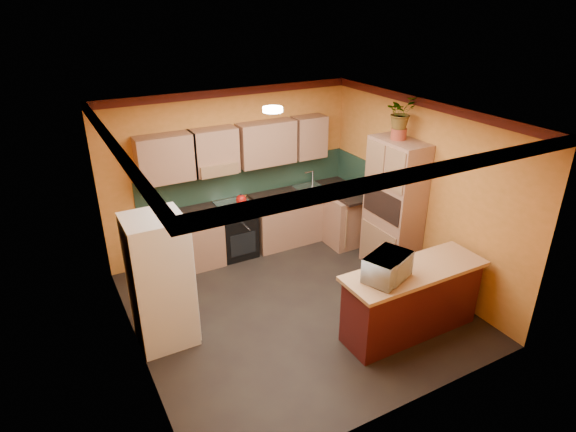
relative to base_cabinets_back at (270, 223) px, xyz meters
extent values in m
plane|color=black|center=(-0.52, -1.80, -0.44)|extent=(4.20, 4.20, 0.00)
cube|color=white|center=(-0.52, -1.80, 2.26)|extent=(4.20, 4.20, 0.04)
cube|color=orange|center=(-0.52, 0.30, 0.91)|extent=(4.20, 0.04, 2.70)
cube|color=orange|center=(-0.52, -3.90, 0.91)|extent=(4.20, 0.04, 2.70)
cube|color=orange|center=(-2.62, -1.80, 0.91)|extent=(0.04, 4.20, 2.70)
cube|color=orange|center=(1.58, -1.80, 0.91)|extent=(0.04, 4.20, 2.70)
cube|color=#1E382B|center=(-0.27, 0.29, 0.75)|extent=(3.70, 0.02, 0.53)
cube|color=#1E382B|center=(1.57, -0.40, 0.75)|extent=(0.02, 1.40, 0.53)
cube|color=#AB7B5A|center=(-0.42, 0.13, 1.36)|extent=(3.10, 0.34, 0.70)
cylinder|color=white|center=(-0.52, -1.20, 2.22)|extent=(0.26, 0.26, 0.06)
cube|color=#AB7B5A|center=(0.00, 0.00, 0.00)|extent=(3.65, 0.60, 0.88)
cube|color=black|center=(0.00, 0.00, 0.46)|extent=(3.65, 0.62, 0.04)
cube|color=black|center=(-0.62, 0.00, 0.02)|extent=(0.58, 0.58, 0.91)
cube|color=silver|center=(0.78, 0.00, 0.50)|extent=(0.48, 0.40, 0.03)
cube|color=#AB7B5A|center=(1.28, -0.53, 0.00)|extent=(0.60, 0.80, 0.88)
cube|color=black|center=(1.28, -0.53, 0.46)|extent=(0.62, 0.80, 0.04)
cube|color=white|center=(-2.27, -1.59, 0.41)|extent=(0.68, 0.66, 1.70)
cube|color=#AB7B5A|center=(1.33, -1.57, 0.61)|extent=(0.48, 0.90, 2.10)
cylinder|color=#9B3A25|center=(1.33, -1.52, 1.74)|extent=(0.22, 0.22, 0.16)
imported|color=#AB7B5A|center=(1.33, -1.52, 2.05)|extent=(0.45, 0.40, 0.46)
cube|color=#430F11|center=(0.53, -2.95, 0.00)|extent=(1.80, 0.55, 0.88)
cube|color=tan|center=(0.53, -2.95, 0.47)|extent=(1.90, 0.65, 0.05)
imported|color=white|center=(0.08, -2.95, 0.65)|extent=(0.68, 0.58, 0.32)
camera|label=1|loc=(-3.27, -6.66, 3.56)|focal=30.00mm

